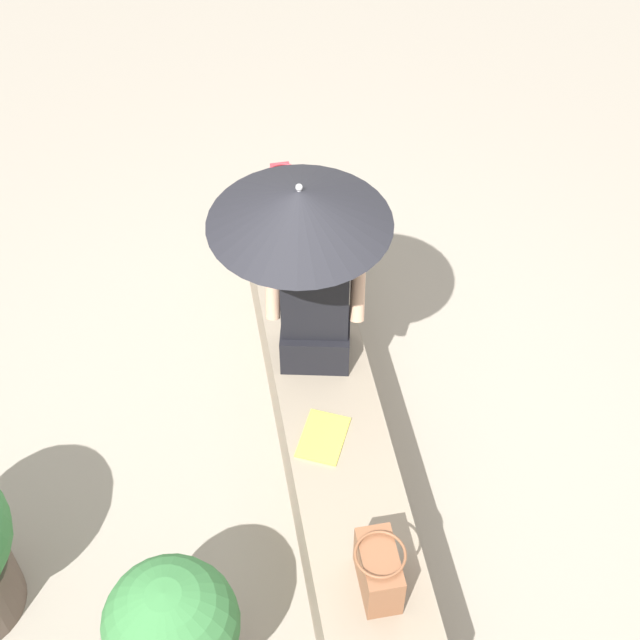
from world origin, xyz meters
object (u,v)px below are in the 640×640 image
object	(u,v)px
tote_bag_canvas	(286,244)
planter_near	(175,637)
parasol	(299,207)
magazine	(323,437)
person_seated	(315,301)
shoulder_bag_spare	(283,199)
handbag_black	(379,570)

from	to	relation	value
tote_bag_canvas	planter_near	distance (m)	2.18
parasol	magazine	world-z (taller)	parasol
parasol	person_seated	bearing A→B (deg)	134.07
magazine	planter_near	bearing A→B (deg)	-17.09
tote_bag_canvas	shoulder_bag_spare	bearing A→B (deg)	173.19
handbag_black	shoulder_bag_spare	xyz separation A→B (m)	(-2.29, -0.03, 0.06)
handbag_black	magazine	size ratio (longest dim) A/B	1.02
handbag_black	magazine	distance (m)	0.79
tote_bag_canvas	shoulder_bag_spare	distance (m)	0.32
handbag_black	tote_bag_canvas	bearing A→B (deg)	-177.95
magazine	parasol	bearing A→B (deg)	-151.04
person_seated	shoulder_bag_spare	size ratio (longest dim) A/B	2.37
person_seated	handbag_black	bearing A→B (deg)	1.34
magazine	planter_near	world-z (taller)	planter_near
tote_bag_canvas	person_seated	bearing A→B (deg)	3.36
person_seated	parasol	xyz separation A→B (m)	(0.08, -0.08, 0.67)
shoulder_bag_spare	person_seated	bearing A→B (deg)	0.22
handbag_black	person_seated	bearing A→B (deg)	-178.66
person_seated	handbag_black	world-z (taller)	person_seated
handbag_black	tote_bag_canvas	size ratio (longest dim) A/B	0.94
shoulder_bag_spare	tote_bag_canvas	bearing A→B (deg)	-6.81
parasol	shoulder_bag_spare	xyz separation A→B (m)	(-1.08, 0.07, -0.87)
tote_bag_canvas	handbag_black	bearing A→B (deg)	2.05
person_seated	planter_near	bearing A→B (deg)	-31.73
parasol	shoulder_bag_spare	distance (m)	1.39
shoulder_bag_spare	magazine	size ratio (longest dim) A/B	1.35
handbag_black	shoulder_bag_spare	bearing A→B (deg)	-179.15
shoulder_bag_spare	planter_near	distance (m)	2.49
tote_bag_canvas	magazine	size ratio (longest dim) A/B	1.08
handbag_black	planter_near	distance (m)	0.88
shoulder_bag_spare	planter_near	xyz separation A→B (m)	(2.34, -0.82, -0.25)
person_seated	magazine	world-z (taller)	person_seated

